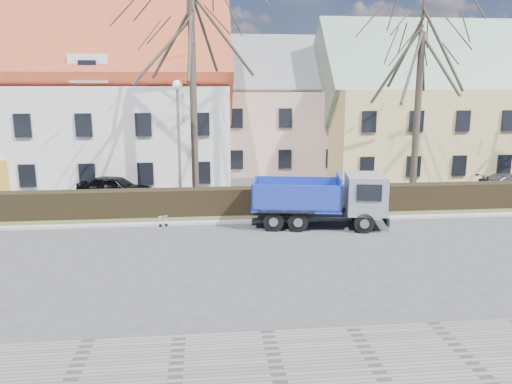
{
  "coord_description": "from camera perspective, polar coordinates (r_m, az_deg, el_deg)",
  "views": [
    {
      "loc": [
        -1.49,
        -17.67,
        6.22
      ],
      "look_at": [
        0.75,
        3.89,
        1.6
      ],
      "focal_mm": 35.0,
      "sensor_mm": 36.0,
      "label": 1
    }
  ],
  "objects": [
    {
      "name": "tree_1",
      "position": [
        26.17,
        -7.22,
        12.17
      ],
      "size": [
        9.2,
        9.2,
        12.65
      ],
      "primitive_type": null,
      "color": "#372F26",
      "rests_on": "ground"
    },
    {
      "name": "building_pink",
      "position": [
        38.13,
        2.38,
        8.68
      ],
      "size": [
        10.8,
        8.8,
        8.0
      ],
      "primitive_type": null,
      "color": "#CDA591",
      "rests_on": "ground"
    },
    {
      "name": "hedge",
      "position": [
        24.36,
        -2.27,
        -1.2
      ],
      "size": [
        60.0,
        0.9,
        1.3
      ],
      "primitive_type": "cube",
      "color": "black",
      "rests_on": "ground"
    },
    {
      "name": "streetlight",
      "position": [
        24.87,
        -8.77,
        5.13
      ],
      "size": [
        0.51,
        0.51,
        6.58
      ],
      "primitive_type": null,
      "color": "gray",
      "rests_on": "ground"
    },
    {
      "name": "curb_far",
      "position": [
        23.15,
        -2.04,
        -3.41
      ],
      "size": [
        80.0,
        0.3,
        0.12
      ],
      "primitive_type": "cube",
      "color": "#AEAEAE",
      "rests_on": "ground"
    },
    {
      "name": "building_yellow",
      "position": [
        38.88,
        21.04,
        8.33
      ],
      "size": [
        18.8,
        10.8,
        8.5
      ],
      "primitive_type": null,
      "color": "#D7BE76",
      "rests_on": "ground"
    },
    {
      "name": "building_white",
      "position": [
        35.61,
        -25.09,
        8.55
      ],
      "size": [
        26.8,
        10.8,
        9.5
      ],
      "primitive_type": null,
      "color": "white",
      "rests_on": "ground"
    },
    {
      "name": "dump_truck",
      "position": [
        22.49,
        6.65,
        -0.85
      ],
      "size": [
        6.5,
        3.36,
        2.48
      ],
      "primitive_type": null,
      "rotation": [
        0.0,
        0.0,
        -0.18
      ],
      "color": "#152896",
      "rests_on": "ground"
    },
    {
      "name": "tree_2",
      "position": [
        28.59,
        18.05,
        10.01
      ],
      "size": [
        8.0,
        8.0,
        11.0
      ],
      "primitive_type": null,
      "color": "#372F26",
      "rests_on": "ground"
    },
    {
      "name": "cart_frame",
      "position": [
        22.8,
        -11.0,
        -3.29
      ],
      "size": [
        0.7,
        0.52,
        0.57
      ],
      "primitive_type": null,
      "rotation": [
        0.0,
        0.0,
        0.29
      ],
      "color": "silver",
      "rests_on": "ground"
    },
    {
      "name": "parked_car_a",
      "position": [
        28.63,
        -15.83,
        0.45
      ],
      "size": [
        4.37,
        2.56,
        1.4
      ],
      "primitive_type": "imported",
      "rotation": [
        0.0,
        0.0,
        1.33
      ],
      "color": "black",
      "rests_on": "ground"
    },
    {
      "name": "parked_car_b",
      "position": [
        33.22,
        27.13,
        0.91
      ],
      "size": [
        4.16,
        2.14,
        1.15
      ],
      "primitive_type": "imported",
      "rotation": [
        0.0,
        0.0,
        1.71
      ],
      "color": "#2F2F36",
      "rests_on": "ground"
    },
    {
      "name": "grass_strip",
      "position": [
        24.7,
        -2.29,
        -2.45
      ],
      "size": [
        80.0,
        3.0,
        0.1
      ],
      "primitive_type": "cube",
      "color": "#484E2C",
      "rests_on": "ground"
    },
    {
      "name": "ground",
      "position": [
        18.79,
        -1.06,
        -7.3
      ],
      "size": [
        120.0,
        120.0,
        0.0
      ],
      "primitive_type": "plane",
      "color": "#3F3F41"
    }
  ]
}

